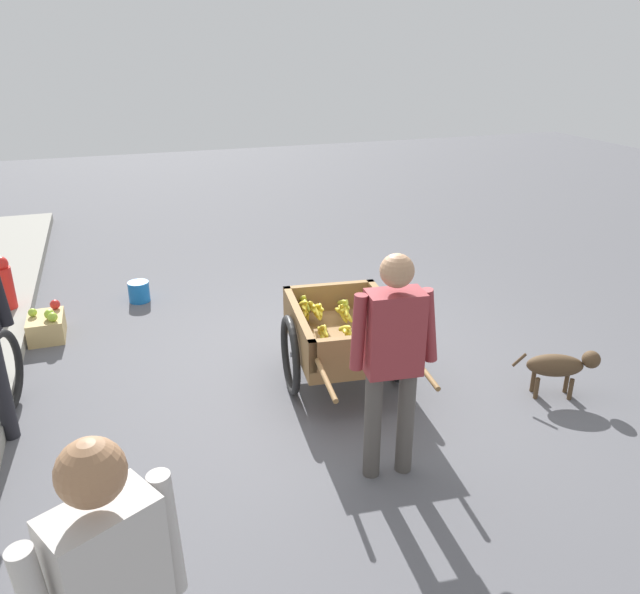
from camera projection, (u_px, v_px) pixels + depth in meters
name	position (u px, v px, depth m)	size (l,w,h in m)	color
ground_plane	(305.00, 377.00, 5.22)	(24.00, 24.00, 0.00)	#56565B
fruit_cart	(344.00, 336.00, 4.95)	(1.72, 1.01, 0.72)	olive
vendor_person	(393.00, 351.00, 3.73)	(0.24, 0.56, 1.51)	#4C4742
dog	(560.00, 365.00, 4.85)	(0.34, 0.63, 0.40)	#4C3823
fire_hydrant	(4.00, 288.00, 6.19)	(0.25, 0.25, 0.67)	red
plastic_bucket	(139.00, 292.00, 6.70)	(0.22, 0.22, 0.22)	#1966B2
apple_crate	(47.00, 326.00, 5.87)	(0.44, 0.32, 0.31)	tan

